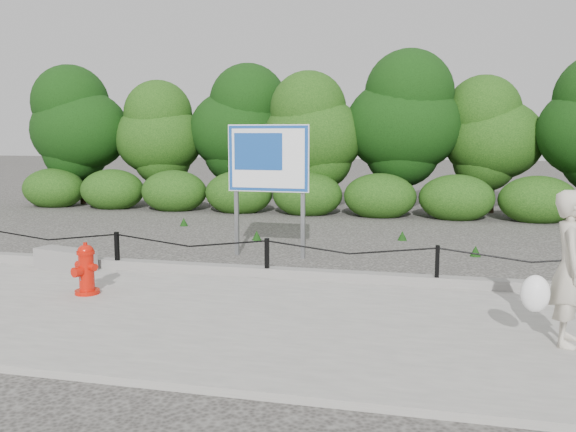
% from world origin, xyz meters
% --- Properties ---
extents(ground, '(90.00, 90.00, 0.00)m').
position_xyz_m(ground, '(0.00, 0.00, 0.00)').
color(ground, '#2D2B28').
rests_on(ground, ground).
extents(sidewalk, '(14.00, 4.00, 0.08)m').
position_xyz_m(sidewalk, '(0.00, -2.00, 0.04)').
color(sidewalk, gray).
rests_on(sidewalk, ground).
extents(curb, '(14.00, 0.22, 0.14)m').
position_xyz_m(curb, '(0.00, 0.05, 0.15)').
color(curb, slate).
rests_on(curb, sidewalk).
extents(chain_barrier, '(10.06, 0.06, 0.60)m').
position_xyz_m(chain_barrier, '(0.00, 0.00, 0.46)').
color(chain_barrier, black).
rests_on(chain_barrier, sidewalk).
extents(treeline, '(20.30, 3.52, 4.46)m').
position_xyz_m(treeline, '(0.05, 8.94, 2.46)').
color(treeline, black).
rests_on(treeline, ground).
extents(fire_hydrant, '(0.43, 0.43, 0.71)m').
position_xyz_m(fire_hydrant, '(-2.12, -1.51, 0.42)').
color(fire_hydrant, red).
rests_on(fire_hydrant, sidewalk).
extents(pedestrian, '(0.73, 0.64, 1.60)m').
position_xyz_m(pedestrian, '(3.79, -2.11, 0.86)').
color(pedestrian, '#BEB6A3').
rests_on(pedestrian, sidewalk).
extents(concrete_block, '(1.10, 0.61, 0.33)m').
position_xyz_m(concrete_block, '(-3.28, -0.25, 0.25)').
color(concrete_block, slate).
rests_on(concrete_block, sidewalk).
extents(advertising_sign, '(1.50, 0.15, 2.40)m').
position_xyz_m(advertising_sign, '(-0.48, 1.85, 1.69)').
color(advertising_sign, slate).
rests_on(advertising_sign, ground).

